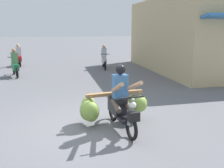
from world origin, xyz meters
TOP-DOWN VIEW (x-y plane):
  - ground_plane at (0.00, 0.00)m, footprint 120.00×120.00m
  - motorbike_main_loaded at (0.59, -0.04)m, footprint 1.81×1.76m
  - motorbike_distant_ahead_left at (-2.77, 7.08)m, footprint 0.65×1.58m
  - motorbike_distant_ahead_right at (2.02, 8.47)m, footprint 0.50×1.62m
  - motorbike_distant_far_ahead at (-3.06, 10.55)m, footprint 0.61×1.59m
  - shopfront_building at (6.15, 6.97)m, footprint 3.31×8.65m

SIDE VIEW (x-z plane):
  - ground_plane at x=0.00m, z-range 0.00..0.00m
  - motorbike_main_loaded at x=0.59m, z-range -0.26..1.32m
  - motorbike_distant_ahead_left at x=-2.77m, z-range -0.13..1.27m
  - motorbike_distant_ahead_right at x=2.02m, z-range -0.13..1.27m
  - motorbike_distant_far_ahead at x=-3.06m, z-range -0.13..1.27m
  - shopfront_building at x=6.15m, z-range 0.00..3.93m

